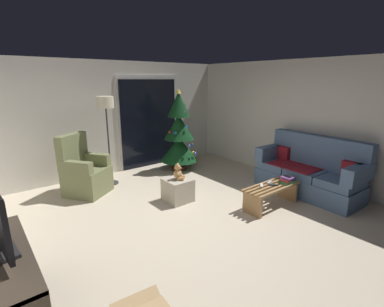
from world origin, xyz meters
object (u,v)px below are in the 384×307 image
(cell_phone, at_px, (287,176))
(ottoman, at_px, (178,190))
(teddy_bear_honey, at_px, (178,173))
(christmas_tree, at_px, (179,135))
(remote_graphite, at_px, (273,185))
(armchair, at_px, (84,173))
(couch, at_px, (309,172))
(book_stack, at_px, (287,180))
(remote_white, at_px, (262,185))
(remote_silver, at_px, (270,182))
(floor_lamp, at_px, (106,111))
(media_shelf, at_px, (7,296))
(coffee_table, at_px, (271,192))

(cell_phone, xyz_separation_m, ottoman, (-1.42, 1.25, -0.29))
(teddy_bear_honey, bearing_deg, ottoman, 133.09)
(cell_phone, relative_size, christmas_tree, 0.08)
(remote_graphite, distance_m, armchair, 3.43)
(armchair, xyz_separation_m, teddy_bear_honey, (1.17, -1.39, 0.13))
(couch, bearing_deg, book_stack, -178.39)
(remote_white, distance_m, remote_silver, 0.22)
(armchair, bearing_deg, cell_phone, -45.48)
(teddy_bear_honey, bearing_deg, remote_white, -49.13)
(floor_lamp, xyz_separation_m, teddy_bear_honey, (0.59, -1.56, -0.98))
(book_stack, distance_m, floor_lamp, 3.61)
(media_shelf, xyz_separation_m, teddy_bear_honey, (2.69, 1.25, 0.19))
(floor_lamp, bearing_deg, remote_graphite, -58.38)
(armchair, relative_size, media_shelf, 0.81)
(couch, relative_size, christmas_tree, 1.03)
(remote_silver, distance_m, ottoman, 1.60)
(ottoman, bearing_deg, couch, -29.81)
(book_stack, distance_m, media_shelf, 4.09)
(cell_phone, bearing_deg, teddy_bear_honey, 152.30)
(christmas_tree, xyz_separation_m, teddy_bear_honey, (-1.09, -1.46, -0.32))
(coffee_table, bearing_deg, armchair, 131.50)
(couch, distance_m, floor_lamp, 4.07)
(remote_white, bearing_deg, armchair, -177.53)
(media_shelf, bearing_deg, ottoman, 25.06)
(floor_lamp, bearing_deg, teddy_bear_honey, -69.48)
(armchair, height_order, teddy_bear_honey, armchair)
(remote_silver, height_order, christmas_tree, christmas_tree)
(remote_white, xyz_separation_m, christmas_tree, (0.16, 2.54, 0.46))
(media_shelf, bearing_deg, teddy_bear_honey, 24.87)
(coffee_table, relative_size, cell_phone, 7.64)
(book_stack, xyz_separation_m, christmas_tree, (-0.31, 2.72, 0.42))
(media_shelf, height_order, teddy_bear_honey, media_shelf)
(remote_white, xyz_separation_m, media_shelf, (-3.62, -0.17, -0.05))
(cell_phone, bearing_deg, ottoman, 152.27)
(remote_graphite, xyz_separation_m, christmas_tree, (-0.02, 2.64, 0.46))
(floor_lamp, bearing_deg, coffee_table, -58.44)
(remote_silver, relative_size, media_shelf, 0.11)
(remote_white, distance_m, floor_lamp, 3.24)
(book_stack, height_order, cell_phone, cell_phone)
(couch, height_order, cell_phone, couch)
(cell_phone, height_order, teddy_bear_honey, teddy_bear_honey)
(ottoman, bearing_deg, armchair, 130.07)
(ottoman, xyz_separation_m, teddy_bear_honey, (0.01, -0.01, 0.32))
(couch, height_order, book_stack, couch)
(couch, height_order, teddy_bear_honey, couch)
(cell_phone, height_order, christmas_tree, christmas_tree)
(teddy_bear_honey, bearing_deg, armchair, 130.09)
(teddy_bear_honey, bearing_deg, cell_phone, -41.20)
(remote_white, bearing_deg, couch, 44.79)
(remote_graphite, bearing_deg, christmas_tree, 47.18)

